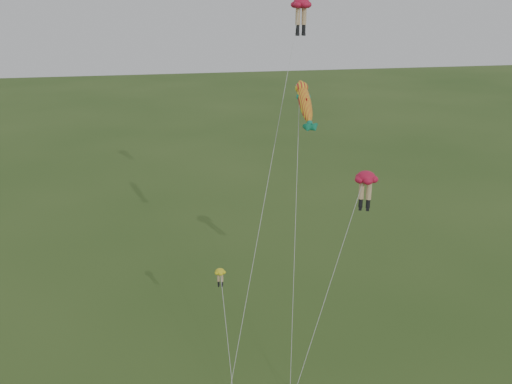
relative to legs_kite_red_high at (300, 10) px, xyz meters
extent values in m
ellipsoid|color=#BD1334|center=(0.10, 0.17, 0.52)|extent=(1.76, 1.76, 0.80)
cylinder|color=#D6AC7E|center=(-0.14, 0.14, -0.43)|extent=(0.36, 0.36, 1.23)
cylinder|color=black|center=(-0.14, 0.14, -1.35)|extent=(0.28, 0.28, 0.61)
cube|color=black|center=(-0.14, 0.14, -1.75)|extent=(0.24, 0.38, 0.18)
cylinder|color=#D6AC7E|center=(0.34, 0.19, -0.43)|extent=(0.36, 0.36, 1.23)
cylinder|color=black|center=(0.34, 0.19, -1.35)|extent=(0.28, 0.28, 0.61)
cube|color=black|center=(0.34, 0.19, -1.75)|extent=(0.24, 0.38, 0.18)
cylinder|color=silver|center=(-3.68, -6.22, -11.13)|extent=(7.61, 12.82, 24.09)
ellipsoid|color=#BD1334|center=(2.63, -8.38, -10.45)|extent=(2.17, 2.17, 0.82)
cylinder|color=#D6AC7E|center=(2.40, -8.28, -11.42)|extent=(0.36, 0.36, 1.25)
cylinder|color=black|center=(2.40, -8.28, -12.36)|extent=(0.28, 0.28, 0.63)
cube|color=black|center=(2.40, -8.28, -12.76)|extent=(0.34, 0.42, 0.18)
cylinder|color=#D6AC7E|center=(2.86, -8.48, -11.42)|extent=(0.36, 0.36, 1.25)
cylinder|color=black|center=(2.86, -8.48, -12.36)|extent=(0.28, 0.28, 0.63)
cube|color=black|center=(2.86, -8.48, -12.76)|extent=(0.34, 0.42, 0.18)
cylinder|color=silver|center=(-0.61, -11.46, -16.61)|extent=(6.52, 6.20, 13.13)
ellipsoid|color=yellow|center=(-7.53, -9.36, -16.09)|extent=(0.94, 0.94, 0.38)
cylinder|color=#D6AC7E|center=(-7.65, -9.33, -16.54)|extent=(0.17, 0.17, 0.59)
cylinder|color=black|center=(-7.65, -9.33, -16.98)|extent=(0.13, 0.13, 0.29)
cube|color=black|center=(-7.65, -9.33, -17.17)|extent=(0.14, 0.19, 0.09)
cylinder|color=#D6AC7E|center=(-7.42, -9.39, -16.54)|extent=(0.17, 0.17, 0.59)
cylinder|color=black|center=(-7.42, -9.39, -16.98)|extent=(0.13, 0.13, 0.29)
cube|color=black|center=(-7.42, -9.39, -17.17)|extent=(0.14, 0.19, 0.09)
cylinder|color=silver|center=(-7.46, -11.76, -19.53)|extent=(0.19, 4.82, 7.28)
ellipsoid|color=yellow|center=(-1.49, -7.26, -5.39)|extent=(0.94, 3.13, 2.97)
sphere|color=yellow|center=(-1.49, -7.26, -5.39)|extent=(0.92, 1.28, 1.27)
cone|color=#137E5A|center=(-1.49, -7.26, -5.39)|extent=(0.71, 1.20, 1.21)
cone|color=#137E5A|center=(-1.49, -7.26, -5.39)|extent=(0.71, 1.20, 1.21)
cone|color=#137E5A|center=(-1.49, -7.26, -5.39)|extent=(0.41, 0.67, 0.68)
cone|color=#137E5A|center=(-1.49, -7.26, -5.39)|extent=(0.41, 0.67, 0.68)
cone|color=red|center=(-1.49, -7.26, -5.39)|extent=(0.45, 0.67, 0.67)
cylinder|color=silver|center=(-2.49, -10.08, -14.28)|extent=(2.04, 5.68, 17.78)
camera|label=1|loc=(-11.44, -42.88, 1.52)|focal=40.00mm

